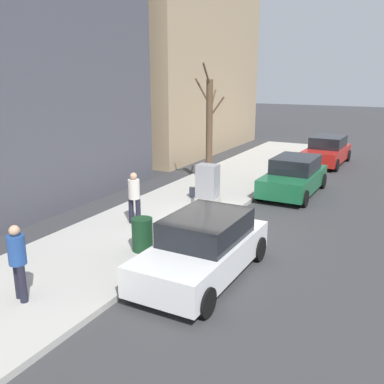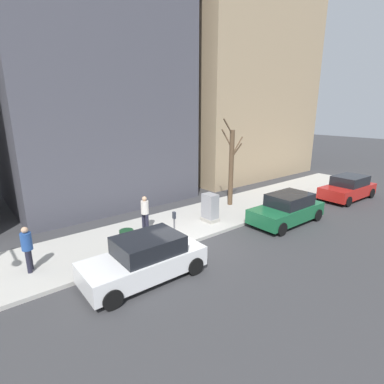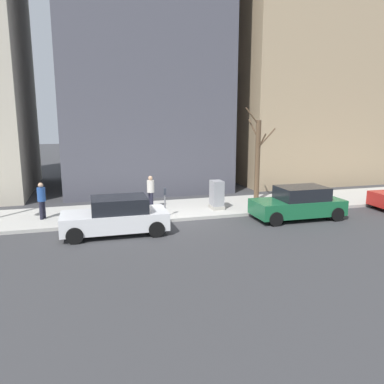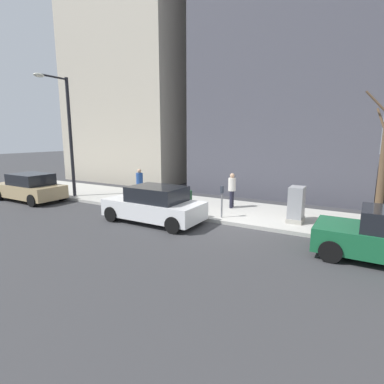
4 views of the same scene
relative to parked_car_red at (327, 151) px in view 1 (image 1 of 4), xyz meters
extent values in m
plane|color=#38383A|center=(1.07, 12.33, -0.74)|extent=(120.00, 120.00, 0.00)
cube|color=#B2AFA8|center=(3.07, 12.33, -0.66)|extent=(4.00, 36.00, 0.15)
cube|color=red|center=(0.00, 0.05, -0.17)|extent=(1.95, 4.26, 0.70)
cube|color=black|center=(-0.01, -0.15, 0.48)|extent=(1.68, 2.26, 0.60)
cylinder|color=black|center=(-0.79, 1.63, -0.42)|extent=(0.24, 0.65, 0.64)
cylinder|color=black|center=(0.91, 1.57, -0.42)|extent=(0.24, 0.65, 0.64)
cylinder|color=black|center=(-0.90, -1.46, -0.42)|extent=(0.24, 0.65, 0.64)
cylinder|color=black|center=(0.79, -1.53, -0.42)|extent=(0.24, 0.65, 0.64)
cube|color=#196038|center=(0.01, 6.85, -0.17)|extent=(1.86, 4.23, 0.70)
cube|color=black|center=(0.00, 6.65, 0.48)|extent=(1.63, 2.22, 0.60)
cylinder|color=black|center=(-0.82, 8.41, -0.42)|extent=(0.23, 0.64, 0.64)
cylinder|color=black|center=(0.88, 8.38, -0.42)|extent=(0.23, 0.64, 0.64)
cylinder|color=black|center=(-0.86, 5.31, -0.42)|extent=(0.23, 0.64, 0.64)
cylinder|color=black|center=(0.84, 5.28, -0.42)|extent=(0.23, 0.64, 0.64)
cube|color=white|center=(-0.03, 15.23, -0.17)|extent=(1.85, 4.22, 0.70)
cube|color=black|center=(-0.03, 15.03, 0.48)|extent=(1.63, 2.22, 0.60)
cylinder|color=black|center=(-0.86, 16.79, -0.42)|extent=(0.23, 0.64, 0.64)
cylinder|color=black|center=(0.84, 16.77, -0.42)|extent=(0.23, 0.64, 0.64)
cylinder|color=black|center=(-0.89, 13.69, -0.42)|extent=(0.23, 0.64, 0.64)
cylinder|color=black|center=(0.81, 13.67, -0.42)|extent=(0.23, 0.64, 0.64)
cylinder|color=slate|center=(1.52, 12.82, -0.06)|extent=(0.07, 0.07, 1.05)
cube|color=#2D333D|center=(1.52, 12.82, 0.61)|extent=(0.14, 0.10, 0.30)
cube|color=#A8A399|center=(2.37, 9.98, -0.50)|extent=(0.83, 0.61, 0.18)
cube|color=#939399|center=(2.37, 9.98, 0.22)|extent=(0.75, 0.55, 1.25)
cylinder|color=brown|center=(3.67, 7.16, 1.61)|extent=(0.28, 0.28, 4.40)
cylinder|color=brown|center=(3.62, 7.57, 4.00)|extent=(0.17, 0.87, 0.95)
cylinder|color=brown|center=(3.81, 6.60, 2.83)|extent=(0.31, 1.19, 1.12)
cylinder|color=brown|center=(3.37, 7.09, 2.67)|extent=(0.66, 0.22, 0.92)
cylinder|color=brown|center=(3.91, 7.34, 3.32)|extent=(0.55, 0.45, 1.10)
cylinder|color=#14381E|center=(1.97, 14.84, -0.14)|extent=(0.56, 0.56, 0.90)
cylinder|color=#1E1E2D|center=(3.29, 13.13, -0.18)|extent=(0.16, 0.16, 0.82)
cylinder|color=#1E1E2D|center=(3.53, 13.17, -0.18)|extent=(0.16, 0.16, 0.82)
cylinder|color=silver|center=(3.41, 13.15, 0.54)|extent=(0.36, 0.36, 0.62)
sphere|color=tan|center=(3.41, 13.15, 0.96)|extent=(0.22, 0.22, 0.22)
cylinder|color=#1E1E2D|center=(2.85, 18.18, -0.18)|extent=(0.16, 0.16, 0.82)
cylinder|color=#1E1E2D|center=(2.62, 18.26, -0.18)|extent=(0.16, 0.16, 0.82)
cylinder|color=#23478C|center=(2.73, 18.22, 0.54)|extent=(0.36, 0.36, 0.62)
sphere|color=tan|center=(2.73, 18.22, 0.96)|extent=(0.22, 0.22, 0.22)
camera|label=1|loc=(-4.20, 23.71, 3.99)|focal=40.00mm
camera|label=2|loc=(-8.22, 19.75, 4.93)|focal=28.00mm
camera|label=3|loc=(-14.94, 16.31, 3.85)|focal=35.00mm
camera|label=4|loc=(-9.73, 7.84, 2.79)|focal=28.00mm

